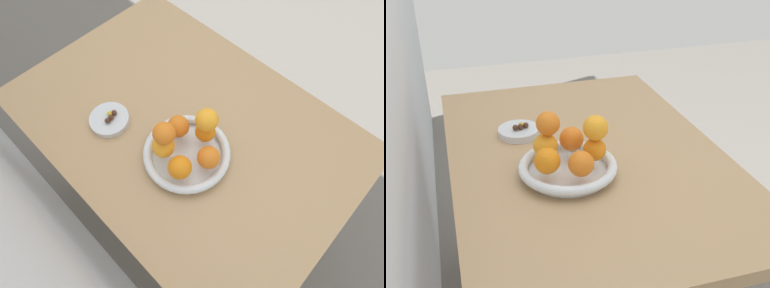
# 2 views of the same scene
# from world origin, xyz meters

# --- Properties ---
(dining_table) EXTENTS (1.10, 0.76, 0.74)m
(dining_table) POSITION_xyz_m (0.00, 0.00, 0.65)
(dining_table) COLOR tan
(dining_table) RESTS_ON ground_plane
(fruit_bowl) EXTENTS (0.26, 0.26, 0.04)m
(fruit_bowl) POSITION_xyz_m (-0.10, 0.08, 0.76)
(fruit_bowl) COLOR silver
(fruit_bowl) RESTS_ON dining_table
(candy_dish) EXTENTS (0.13, 0.13, 0.02)m
(candy_dish) POSITION_xyz_m (0.17, 0.16, 0.75)
(candy_dish) COLOR silver
(candy_dish) RESTS_ON dining_table
(orange_0) EXTENTS (0.07, 0.07, 0.07)m
(orange_0) POSITION_xyz_m (-0.13, 0.14, 0.81)
(orange_0) COLOR orange
(orange_0) RESTS_ON fruit_bowl
(orange_1) EXTENTS (0.06, 0.06, 0.06)m
(orange_1) POSITION_xyz_m (-0.17, 0.07, 0.81)
(orange_1) COLOR orange
(orange_1) RESTS_ON fruit_bowl
(orange_2) EXTENTS (0.06, 0.06, 0.06)m
(orange_2) POSITION_xyz_m (-0.11, 0.01, 0.81)
(orange_2) COLOR orange
(orange_2) RESTS_ON fruit_bowl
(orange_3) EXTENTS (0.07, 0.07, 0.07)m
(orange_3) POSITION_xyz_m (-0.04, 0.05, 0.81)
(orange_3) COLOR orange
(orange_3) RESTS_ON fruit_bowl
(orange_4) EXTENTS (0.07, 0.07, 0.07)m
(orange_4) POSITION_xyz_m (-0.06, 0.13, 0.81)
(orange_4) COLOR orange
(orange_4) RESTS_ON fruit_bowl
(orange_5) EXTENTS (0.07, 0.07, 0.07)m
(orange_5) POSITION_xyz_m (-0.11, 0.01, 0.87)
(orange_5) COLOR orange
(orange_5) RESTS_ON orange_2
(orange_6) EXTENTS (0.06, 0.06, 0.06)m
(orange_6) POSITION_xyz_m (-0.06, 0.12, 0.88)
(orange_6) COLOR orange
(orange_6) RESTS_ON orange_4
(candy_ball_0) EXTENTS (0.02, 0.02, 0.02)m
(candy_ball_0) POSITION_xyz_m (0.17, 0.15, 0.77)
(candy_ball_0) COLOR gold
(candy_ball_0) RESTS_ON candy_dish
(candy_ball_1) EXTENTS (0.02, 0.02, 0.02)m
(candy_ball_1) POSITION_xyz_m (0.16, 0.16, 0.77)
(candy_ball_1) COLOR #472819
(candy_ball_1) RESTS_ON candy_dish
(candy_ball_2) EXTENTS (0.02, 0.02, 0.02)m
(candy_ball_2) POSITION_xyz_m (0.15, 0.18, 0.77)
(candy_ball_2) COLOR #472819
(candy_ball_2) RESTS_ON candy_dish
(candy_ball_3) EXTENTS (0.02, 0.02, 0.02)m
(candy_ball_3) POSITION_xyz_m (0.16, 0.14, 0.77)
(candy_ball_3) COLOR #472819
(candy_ball_3) RESTS_ON candy_dish
(candy_ball_4) EXTENTS (0.01, 0.01, 0.01)m
(candy_ball_4) POSITION_xyz_m (0.17, 0.16, 0.77)
(candy_ball_4) COLOR gold
(candy_ball_4) RESTS_ON candy_dish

